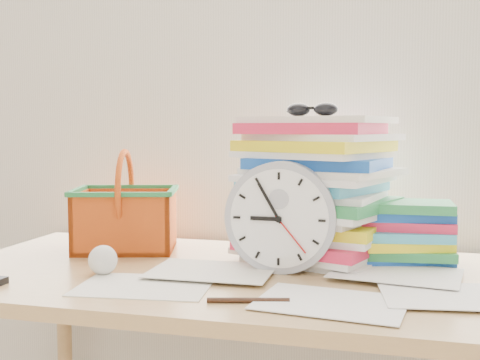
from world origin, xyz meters
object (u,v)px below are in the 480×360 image
(clock, at_px, (281,217))
(basket, at_px, (125,201))
(desk, at_px, (245,304))
(paper_stack, at_px, (316,189))
(book_stack, at_px, (403,233))

(clock, relative_size, basket, 0.95)
(desk, distance_m, paper_stack, 0.33)
(clock, bearing_deg, book_stack, 29.89)
(paper_stack, distance_m, book_stack, 0.23)
(desk, bearing_deg, clock, 15.33)
(clock, height_order, book_stack, clock)
(paper_stack, xyz_separation_m, basket, (-0.51, -0.01, -0.04))
(desk, relative_size, book_stack, 5.44)
(desk, distance_m, basket, 0.45)
(book_stack, xyz_separation_m, basket, (-0.71, -0.02, 0.06))
(desk, distance_m, book_stack, 0.41)
(basket, bearing_deg, desk, -39.20)
(desk, bearing_deg, paper_stack, 51.48)
(desk, relative_size, paper_stack, 3.97)
(book_stack, distance_m, basket, 0.72)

